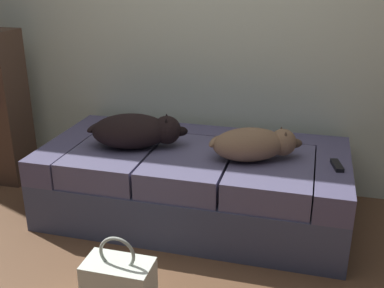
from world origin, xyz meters
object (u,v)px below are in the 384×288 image
dog_dark (137,131)px  handbag (119,283)px  couch (194,183)px  dog_tan (255,144)px  tv_remote (337,165)px

dog_dark → handbag: 0.99m
dog_dark → couch: bearing=11.0°
dog_tan → tv_remote: (0.46, 0.01, -0.09)m
dog_dark → dog_tan: bearing=-0.5°
dog_dark → dog_tan: size_ratio=1.12×
dog_dark → dog_tan: (0.72, -0.01, -0.01)m
couch → handbag: (-0.12, -0.93, -0.10)m
dog_dark → dog_tan: 0.72m
handbag → tv_remote: bearing=42.0°
handbag → couch: bearing=82.7°
dog_tan → handbag: size_ratio=1.43×
couch → tv_remote: (0.84, -0.06, 0.24)m
dog_tan → tv_remote: bearing=1.4°
handbag → dog_tan: bearing=59.8°
dog_tan → handbag: (-0.50, -0.85, -0.43)m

